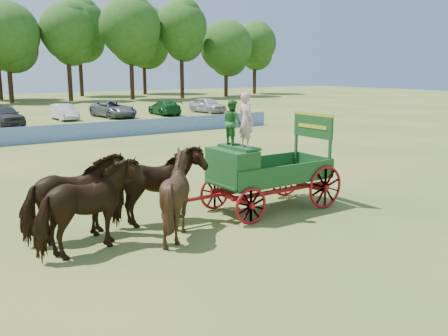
% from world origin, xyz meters
% --- Properties ---
extents(ground, '(160.00, 160.00, 0.00)m').
position_xyz_m(ground, '(0.00, 0.00, 0.00)').
color(ground, olive).
rests_on(ground, ground).
extents(horse_lead_left, '(2.91, 1.87, 2.27)m').
position_xyz_m(horse_lead_left, '(-9.14, -1.53, 1.14)').
color(horse_lead_left, black).
rests_on(horse_lead_left, ground).
extents(horse_lead_right, '(2.79, 1.46, 2.27)m').
position_xyz_m(horse_lead_right, '(-9.14, -0.43, 1.14)').
color(horse_lead_right, black).
rests_on(horse_lead_right, ground).
extents(horse_wheel_left, '(2.33, 2.15, 2.28)m').
position_xyz_m(horse_wheel_left, '(-6.74, -1.53, 1.14)').
color(horse_wheel_left, black).
rests_on(horse_wheel_left, ground).
extents(horse_wheel_right, '(2.74, 1.34, 2.27)m').
position_xyz_m(horse_wheel_right, '(-6.74, -0.43, 1.14)').
color(horse_wheel_right, black).
rests_on(horse_wheel_right, ground).
extents(farm_dray, '(6.00, 2.00, 3.76)m').
position_xyz_m(farm_dray, '(-3.75, -0.97, 1.57)').
color(farm_dray, '#9E100F').
rests_on(farm_dray, ground).
extents(sponsor_banner, '(26.00, 0.08, 1.05)m').
position_xyz_m(sponsor_banner, '(-1.00, 18.00, 0.53)').
color(sponsor_banner, '#214AB3').
rests_on(sponsor_banner, ground).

